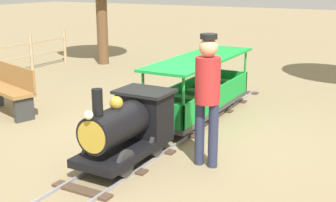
{
  "coord_description": "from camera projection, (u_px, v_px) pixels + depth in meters",
  "views": [
    {
      "loc": [
        -2.9,
        5.34,
        2.22
      ],
      "look_at": [
        0.0,
        0.08,
        0.55
      ],
      "focal_mm": 47.03,
      "sensor_mm": 36.0,
      "label": 1
    }
  ],
  "objects": [
    {
      "name": "park_bench",
      "position": [
        10.0,
        90.0,
        7.45
      ],
      "size": [
        1.36,
        0.76,
        0.82
      ],
      "color": "olive",
      "rests_on": "ground_plane"
    },
    {
      "name": "passenger_car",
      "position": [
        200.0,
        93.0,
        7.21
      ],
      "size": [
        0.8,
        2.7,
        0.97
      ],
      "color": "#3F3F3F",
      "rests_on": "ground_plane"
    },
    {
      "name": "locomotive",
      "position": [
        129.0,
        125.0,
        5.41
      ],
      "size": [
        0.7,
        1.45,
        1.03
      ],
      "color": "black",
      "rests_on": "ground_plane"
    },
    {
      "name": "track",
      "position": [
        174.0,
        132.0,
        6.55
      ],
      "size": [
        0.74,
        6.4,
        0.04
      ],
      "color": "gray",
      "rests_on": "ground_plane"
    },
    {
      "name": "ground_plane",
      "position": [
        170.0,
        136.0,
        6.45
      ],
      "size": [
        60.0,
        60.0,
        0.0
      ],
      "primitive_type": "plane",
      "color": "#8C7A56"
    },
    {
      "name": "conductor_person",
      "position": [
        207.0,
        90.0,
        5.18
      ],
      "size": [
        0.3,
        0.3,
        1.62
      ],
      "color": "#282D47",
      "rests_on": "ground_plane"
    }
  ]
}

